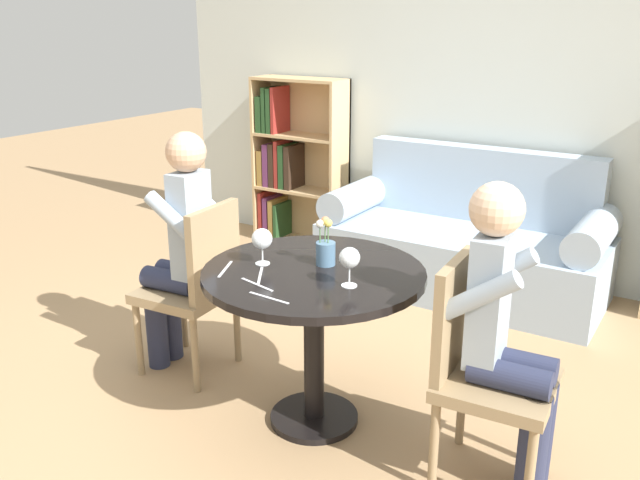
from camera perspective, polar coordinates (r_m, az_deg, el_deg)
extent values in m
plane|color=tan|center=(3.20, -0.49, -14.91)|extent=(16.00, 16.00, 0.00)
cube|color=silver|center=(4.79, 14.71, 12.91)|extent=(5.20, 0.05, 2.70)
cylinder|color=black|center=(2.87, -0.53, -2.87)|extent=(0.95, 0.95, 0.03)
cylinder|color=black|center=(3.02, -0.51, -9.11)|extent=(0.09, 0.09, 0.67)
cylinder|color=black|center=(3.20, -0.49, -14.68)|extent=(0.40, 0.40, 0.03)
cube|color=#9EB2C6|center=(4.59, 11.74, -1.74)|extent=(1.82, 0.80, 0.42)
cube|color=#9EB2C6|center=(4.75, 13.47, 4.62)|extent=(1.60, 0.16, 0.50)
cylinder|color=#9EB2C6|center=(4.81, 3.05, 3.55)|extent=(0.22, 0.72, 0.22)
cylinder|color=#9EB2C6|center=(4.30, 22.00, 0.41)|extent=(0.22, 0.72, 0.22)
cube|color=tan|center=(5.46, -0.95, 6.74)|extent=(0.75, 0.02, 1.31)
cube|color=tan|center=(5.56, -4.85, 6.89)|extent=(0.02, 0.28, 1.31)
cube|color=tan|center=(5.17, 1.68, 6.06)|extent=(0.02, 0.28, 1.31)
cube|color=tan|center=(5.52, -1.64, -0.06)|extent=(0.71, 0.28, 0.02)
cube|color=tan|center=(5.40, -1.68, 4.27)|extent=(0.71, 0.28, 0.02)
cube|color=tan|center=(5.32, -1.72, 8.77)|extent=(0.71, 0.28, 0.02)
cube|color=tan|center=(5.26, -1.77, 13.38)|extent=(0.71, 0.28, 0.02)
cube|color=maroon|center=(5.64, -4.42, 2.34)|extent=(0.03, 0.23, 0.37)
cube|color=#602D5B|center=(5.62, -4.01, 2.10)|extent=(0.04, 0.23, 0.33)
cube|color=olive|center=(5.59, -3.55, 1.94)|extent=(0.04, 0.23, 0.31)
cube|color=#234723|center=(5.57, -3.18, 1.73)|extent=(0.03, 0.23, 0.29)
cube|color=olive|center=(5.54, -4.46, 6.20)|extent=(0.05, 0.23, 0.28)
cube|color=#602D5B|center=(5.50, -3.98, 6.42)|extent=(0.05, 0.23, 0.34)
cube|color=#332319|center=(5.47, -3.50, 6.40)|extent=(0.05, 0.23, 0.35)
cube|color=maroon|center=(5.44, -3.10, 6.49)|extent=(0.03, 0.23, 0.37)
cube|color=#234723|center=(5.41, -2.68, 6.29)|extent=(0.05, 0.23, 0.35)
cube|color=#332319|center=(5.38, -2.19, 6.20)|extent=(0.05, 0.23, 0.34)
cube|color=#234723|center=(5.47, -4.56, 10.58)|extent=(0.05, 0.23, 0.28)
cube|color=#234723|center=(5.43, -4.13, 10.92)|extent=(0.03, 0.23, 0.35)
cube|color=#234723|center=(5.40, -3.73, 10.86)|extent=(0.04, 0.23, 0.34)
cube|color=maroon|center=(5.38, -3.37, 10.90)|extent=(0.03, 0.23, 0.36)
cylinder|color=#937A56|center=(3.83, -11.44, -6.05)|extent=(0.04, 0.04, 0.40)
cylinder|color=#937A56|center=(3.59, -15.03, -8.07)|extent=(0.04, 0.04, 0.40)
cylinder|color=#937A56|center=(3.63, -7.00, -7.22)|extent=(0.04, 0.04, 0.40)
cylinder|color=#937A56|center=(3.37, -10.47, -9.48)|extent=(0.04, 0.04, 0.40)
cube|color=#937A56|center=(3.51, -11.21, -4.35)|extent=(0.45, 0.45, 0.05)
cube|color=#937A56|center=(3.31, -8.90, -0.98)|extent=(0.07, 0.38, 0.45)
cylinder|color=#937A56|center=(2.66, 17.23, -18.43)|extent=(0.04, 0.04, 0.40)
cylinder|color=#937A56|center=(2.96, 18.69, -14.54)|extent=(0.04, 0.04, 0.40)
cylinder|color=#937A56|center=(2.72, 9.56, -16.81)|extent=(0.04, 0.04, 0.40)
cylinder|color=#937A56|center=(3.01, 11.86, -13.22)|extent=(0.04, 0.04, 0.40)
cube|color=#937A56|center=(2.71, 14.72, -11.73)|extent=(0.45, 0.45, 0.05)
cube|color=#937A56|center=(2.64, 11.15, -6.22)|extent=(0.06, 0.38, 0.45)
cylinder|color=#282D47|center=(3.72, -12.48, -6.46)|extent=(0.11, 0.11, 0.45)
cylinder|color=#282D47|center=(3.64, -13.59, -7.08)|extent=(0.11, 0.11, 0.45)
cylinder|color=#282D47|center=(3.54, -11.42, -2.81)|extent=(0.31, 0.13, 0.11)
cylinder|color=#282D47|center=(3.47, -12.55, -3.38)|extent=(0.31, 0.13, 0.11)
cube|color=#93A3B2|center=(3.35, -10.83, 1.04)|extent=(0.13, 0.21, 0.55)
cylinder|color=#93A3B2|center=(3.42, -9.53, 3.04)|extent=(0.29, 0.09, 0.23)
cylinder|color=#93A3B2|center=(3.22, -12.40, 1.89)|extent=(0.29, 0.09, 0.23)
sphere|color=tan|center=(3.26, -11.22, 7.29)|extent=(0.19, 0.19, 0.19)
cylinder|color=#282D47|center=(2.75, 17.46, -16.45)|extent=(0.11, 0.11, 0.45)
cylinder|color=#282D47|center=(2.84, 17.92, -15.27)|extent=(0.11, 0.11, 0.45)
cylinder|color=#282D47|center=(2.63, 15.65, -11.04)|extent=(0.31, 0.13, 0.11)
cylinder|color=#282D47|center=(2.72, 16.19, -9.99)|extent=(0.31, 0.13, 0.11)
cube|color=#93A3B2|center=(2.58, 14.05, -5.01)|extent=(0.13, 0.21, 0.51)
cylinder|color=#93A3B2|center=(2.43, 13.36, -4.58)|extent=(0.29, 0.09, 0.23)
cylinder|color=#93A3B2|center=(2.68, 14.91, -2.55)|extent=(0.29, 0.09, 0.23)
sphere|color=beige|center=(2.47, 14.68, 2.53)|extent=(0.20, 0.20, 0.20)
cylinder|color=white|center=(2.95, -4.85, -1.97)|extent=(0.06, 0.06, 0.00)
cylinder|color=white|center=(2.93, -4.87, -1.25)|extent=(0.01, 0.01, 0.07)
sphere|color=white|center=(2.91, -4.91, 0.11)|extent=(0.09, 0.09, 0.09)
sphere|color=beige|center=(2.91, -4.91, -0.10)|extent=(0.06, 0.06, 0.06)
cylinder|color=white|center=(2.70, 2.47, -3.85)|extent=(0.06, 0.06, 0.00)
cylinder|color=white|center=(2.69, 2.48, -3.00)|extent=(0.01, 0.01, 0.08)
sphere|color=white|center=(2.66, 2.50, -1.50)|extent=(0.08, 0.08, 0.08)
cylinder|color=slate|center=(2.91, 0.48, -1.15)|extent=(0.08, 0.08, 0.10)
cylinder|color=#4C7A42|center=(2.88, 0.69, 0.58)|extent=(0.00, 0.01, 0.09)
sphere|color=#EACC4C|center=(2.86, 0.69, 1.42)|extent=(0.04, 0.04, 0.04)
cylinder|color=#4C7A42|center=(2.88, 0.00, 0.57)|extent=(0.01, 0.01, 0.08)
sphere|color=silver|center=(2.87, 0.00, 1.37)|extent=(0.04, 0.04, 0.04)
cylinder|color=#4C7A42|center=(2.89, 0.45, 0.74)|extent=(0.01, 0.01, 0.09)
sphere|color=#E07F4C|center=(2.88, 0.45, 1.64)|extent=(0.04, 0.04, 0.04)
cube|color=silver|center=(2.72, -5.33, -3.76)|extent=(0.19, 0.06, 0.00)
cube|color=silver|center=(2.82, -5.06, -2.98)|extent=(0.11, 0.17, 0.00)
cube|color=silver|center=(2.60, -4.33, -4.88)|extent=(0.19, 0.02, 0.00)
cube|color=silver|center=(2.90, -7.99, -2.44)|extent=(0.08, 0.18, 0.00)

